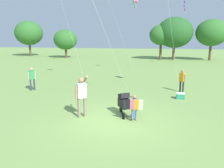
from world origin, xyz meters
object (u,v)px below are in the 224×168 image
(stroller, at_px, (125,102))
(person_red_shirt, at_px, (32,77))
(person_adult_flyer, at_px, (82,94))
(person_sitting_far, at_px, (182,79))
(cooler_box, at_px, (180,96))
(child_with_butterfly_kite, at_px, (134,106))
(kite_blue_high, at_px, (136,0))

(stroller, distance_m, person_red_shirt, 7.44)
(person_adult_flyer, relative_size, stroller, 1.71)
(person_adult_flyer, relative_size, person_sitting_far, 1.27)
(cooler_box, bearing_deg, child_with_butterfly_kite, -120.59)
(cooler_box, bearing_deg, stroller, -130.07)
(person_red_shirt, bearing_deg, stroller, -28.22)
(child_with_butterfly_kite, height_order, cooler_box, child_with_butterfly_kite)
(kite_blue_high, xyz_separation_m, cooler_box, (3.37, -8.45, -6.51))
(kite_blue_high, bearing_deg, person_red_shirt, -125.83)
(stroller, bearing_deg, kite_blue_high, 93.22)
(stroller, relative_size, person_sitting_far, 0.74)
(stroller, relative_size, cooler_box, 2.37)
(child_with_butterfly_kite, relative_size, cooler_box, 2.42)
(stroller, xyz_separation_m, person_sitting_far, (2.95, 4.81, 0.24))
(child_with_butterfly_kite, relative_size, person_adult_flyer, 0.60)
(person_red_shirt, bearing_deg, kite_blue_high, 54.17)
(person_adult_flyer, bearing_deg, cooler_box, 39.85)
(person_adult_flyer, distance_m, person_red_shirt, 6.25)
(child_with_butterfly_kite, bearing_deg, kite_blue_high, 95.24)
(stroller, height_order, cooler_box, stroller)
(child_with_butterfly_kite, xyz_separation_m, cooler_box, (2.25, 3.80, -0.48))
(person_red_shirt, bearing_deg, cooler_box, -1.78)
(kite_blue_high, distance_m, cooler_box, 11.19)
(person_red_shirt, height_order, person_sitting_far, person_red_shirt)
(kite_blue_high, height_order, person_sitting_far, kite_blue_high)
(kite_blue_high, bearing_deg, person_adult_flyer, -95.34)
(kite_blue_high, distance_m, person_sitting_far, 9.71)
(stroller, distance_m, person_sitting_far, 5.65)
(kite_blue_high, bearing_deg, stroller, -86.78)
(person_adult_flyer, distance_m, cooler_box, 5.94)
(person_red_shirt, distance_m, person_sitting_far, 9.59)
(kite_blue_high, height_order, cooler_box, kite_blue_high)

